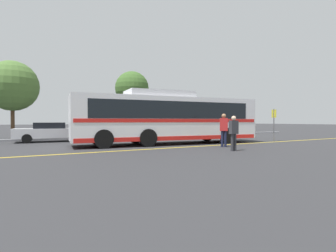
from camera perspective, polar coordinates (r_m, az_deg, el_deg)
ground_plane at (r=16.60m, az=1.31°, el=-3.88°), size 220.00×220.00×0.00m
lane_strip_0 at (r=14.55m, az=4.27°, el=-4.56°), size 31.55×0.20×0.01m
curb_strip at (r=23.02m, az=-8.95°, el=-2.32°), size 39.55×0.36×0.15m
transit_bus at (r=16.35m, az=-0.05°, el=1.85°), size 12.05×3.86×3.26m
parked_car_1 at (r=19.97m, az=-24.14°, el=-1.13°), size 4.81×2.25×1.33m
pedestrian_0 at (r=14.78m, az=12.05°, el=-0.39°), size 0.47×0.43×1.84m
pedestrian_1 at (r=12.93m, az=14.10°, el=-1.06°), size 0.42×0.23×1.68m
bus_stop_sign at (r=19.79m, az=22.05°, el=1.05°), size 0.07×0.40×2.29m
tree_0 at (r=24.14m, az=-30.79°, el=7.48°), size 3.93×3.93×6.17m
tree_1 at (r=26.82m, az=-7.85°, el=8.12°), size 3.36×3.36×6.43m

